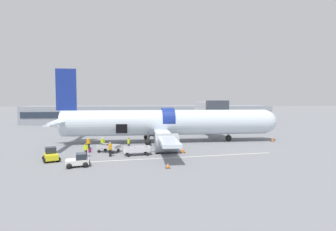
# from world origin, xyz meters

# --- Properties ---
(ground_plane) EXTENTS (500.00, 500.00, 0.00)m
(ground_plane) POSITION_xyz_m (0.00, 0.00, 0.00)
(ground_plane) COLOR slate
(apron_marking_line) EXTENTS (23.62, 2.85, 0.01)m
(apron_marking_line) POSITION_xyz_m (1.23, -6.51, 0.00)
(apron_marking_line) COLOR silver
(apron_marking_line) RESTS_ON ground_plane
(terminal_strip) EXTENTS (72.56, 10.27, 5.10)m
(terminal_strip) POSITION_xyz_m (0.00, 42.23, 2.55)
(terminal_strip) COLOR gray
(terminal_strip) RESTS_ON ground_plane
(jet_bridge_stub) EXTENTS (3.74, 13.22, 6.82)m
(jet_bridge_stub) POSITION_xyz_m (9.91, 12.39, 5.06)
(jet_bridge_stub) COLOR #4C4C51
(jet_bridge_stub) RESTS_ON ground_plane
(airplane) EXTENTS (37.42, 31.87, 11.72)m
(airplane) POSITION_xyz_m (0.36, 4.78, 3.16)
(airplane) COLOR silver
(airplane) RESTS_ON ground_plane
(baggage_tug_lead) EXTENTS (2.68, 2.35, 1.35)m
(baggage_tug_lead) POSITION_xyz_m (-10.22, -9.54, 0.58)
(baggage_tug_lead) COLOR silver
(baggage_tug_lead) RESTS_ON ground_plane
(baggage_tug_mid) EXTENTS (2.33, 2.70, 1.52)m
(baggage_tug_mid) POSITION_xyz_m (-13.85, -6.68, 0.63)
(baggage_tug_mid) COLOR yellow
(baggage_tug_mid) RESTS_ON ground_plane
(baggage_cart_loading) EXTENTS (3.74, 2.67, 1.05)m
(baggage_cart_loading) POSITION_xyz_m (-7.84, -2.46, 0.53)
(baggage_cart_loading) COLOR #B7BABF
(baggage_cart_loading) RESTS_ON ground_plane
(baggage_cart_queued) EXTENTS (4.28, 2.13, 1.06)m
(baggage_cart_queued) POSITION_xyz_m (-4.03, -4.65, 0.54)
(baggage_cart_queued) COLOR silver
(baggage_cart_queued) RESTS_ON ground_plane
(ground_crew_loader_a) EXTENTS (0.54, 0.54, 1.71)m
(ground_crew_loader_a) POSITION_xyz_m (-10.86, -0.23, 0.90)
(ground_crew_loader_a) COLOR black
(ground_crew_loader_a) RESTS_ON ground_plane
(ground_crew_loader_b) EXTENTS (0.41, 0.56, 1.60)m
(ground_crew_loader_b) POSITION_xyz_m (-5.34, -0.39, 0.84)
(ground_crew_loader_b) COLOR #2D2D33
(ground_crew_loader_b) RESTS_ON ground_plane
(ground_crew_driver) EXTENTS (0.60, 0.47, 1.71)m
(ground_crew_driver) POSITION_xyz_m (-10.34, -4.96, 0.90)
(ground_crew_driver) COLOR #1E2338
(ground_crew_driver) RESTS_ON ground_plane
(ground_crew_supervisor) EXTENTS (0.56, 0.41, 1.61)m
(ground_crew_supervisor) POSITION_xyz_m (-9.01, 0.29, 0.85)
(ground_crew_supervisor) COLOR #1E2338
(ground_crew_supervisor) RESTS_ON ground_plane
(ground_crew_helper) EXTENTS (0.53, 0.60, 1.77)m
(ground_crew_helper) POSITION_xyz_m (-7.41, -5.09, 0.93)
(ground_crew_helper) COLOR black
(ground_crew_helper) RESTS_ON ground_plane
(suitcase_on_tarmac_upright) EXTENTS (0.37, 0.30, 0.69)m
(suitcase_on_tarmac_upright) POSITION_xyz_m (-10.35, -2.22, 0.29)
(suitcase_on_tarmac_upright) COLOR #721951
(suitcase_on_tarmac_upright) RESTS_ON ground_plane
(safety_cone_nose) EXTENTS (0.58, 0.58, 0.77)m
(safety_cone_nose) POSITION_xyz_m (18.17, 3.51, 0.36)
(safety_cone_nose) COLOR black
(safety_cone_nose) RESTS_ON ground_plane
(safety_cone_engine_left) EXTENTS (0.47, 0.47, 0.58)m
(safety_cone_engine_left) POSITION_xyz_m (-1.05, -11.34, 0.27)
(safety_cone_engine_left) COLOR black
(safety_cone_engine_left) RESTS_ON ground_plane
(safety_cone_wingtip) EXTENTS (0.62, 0.62, 0.78)m
(safety_cone_wingtip) POSITION_xyz_m (1.82, -3.79, 0.37)
(safety_cone_wingtip) COLOR black
(safety_cone_wingtip) RESTS_ON ground_plane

